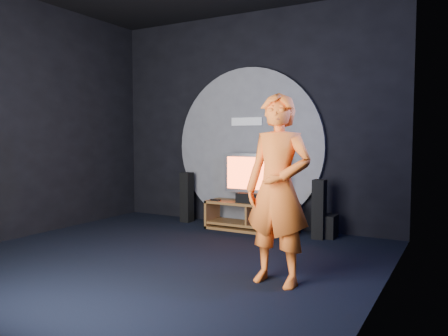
# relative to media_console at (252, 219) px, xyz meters

# --- Properties ---
(floor) EXTENTS (5.00, 5.00, 0.00)m
(floor) POSITION_rel_media_console_xyz_m (-0.26, -2.05, -0.19)
(floor) COLOR black
(floor) RESTS_ON ground
(back_wall) EXTENTS (5.00, 0.04, 3.50)m
(back_wall) POSITION_rel_media_console_xyz_m (-0.26, 0.45, 1.56)
(back_wall) COLOR black
(back_wall) RESTS_ON ground
(left_wall) EXTENTS (0.04, 5.00, 3.50)m
(left_wall) POSITION_rel_media_console_xyz_m (-2.76, -2.05, 1.56)
(left_wall) COLOR black
(left_wall) RESTS_ON ground
(right_wall) EXTENTS (0.04, 5.00, 3.50)m
(right_wall) POSITION_rel_media_console_xyz_m (2.24, -2.05, 1.56)
(right_wall) COLOR black
(right_wall) RESTS_ON ground
(wall_disc_panel) EXTENTS (2.60, 0.11, 2.60)m
(wall_disc_panel) POSITION_rel_media_console_xyz_m (-0.26, 0.39, 1.11)
(wall_disc_panel) COLOR #515156
(wall_disc_panel) RESTS_ON ground
(media_console) EXTENTS (1.46, 0.45, 0.45)m
(media_console) POSITION_rel_media_console_xyz_m (0.00, 0.00, 0.00)
(media_console) COLOR brown
(media_console) RESTS_ON ground
(tv) EXTENTS (1.00, 0.22, 0.76)m
(tv) POSITION_rel_media_console_xyz_m (-0.01, 0.07, 0.67)
(tv) COLOR silver
(tv) RESTS_ON media_console
(center_speaker) EXTENTS (0.40, 0.15, 0.15)m
(center_speaker) POSITION_rel_media_console_xyz_m (-0.01, -0.08, 0.33)
(center_speaker) COLOR black
(center_speaker) RESTS_ON media_console
(remote) EXTENTS (0.18, 0.05, 0.02)m
(remote) POSITION_rel_media_console_xyz_m (-0.59, -0.12, 0.27)
(remote) COLOR black
(remote) RESTS_ON media_console
(tower_speaker_left) EXTENTS (0.17, 0.19, 0.86)m
(tower_speaker_left) POSITION_rel_media_console_xyz_m (-1.30, 0.13, 0.23)
(tower_speaker_left) COLOR black
(tower_speaker_left) RESTS_ON ground
(tower_speaker_right) EXTENTS (0.17, 0.19, 0.86)m
(tower_speaker_right) POSITION_rel_media_console_xyz_m (1.07, 0.00, 0.23)
(tower_speaker_right) COLOR black
(tower_speaker_right) RESTS_ON ground
(subwoofer) EXTENTS (0.30, 0.30, 0.33)m
(subwoofer) POSITION_rel_media_console_xyz_m (1.14, 0.14, -0.03)
(subwoofer) COLOR black
(subwoofer) RESTS_ON ground
(player) EXTENTS (0.73, 0.51, 1.89)m
(player) POSITION_rel_media_console_xyz_m (1.29, -2.10, 0.75)
(player) COLOR orange
(player) RESTS_ON ground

